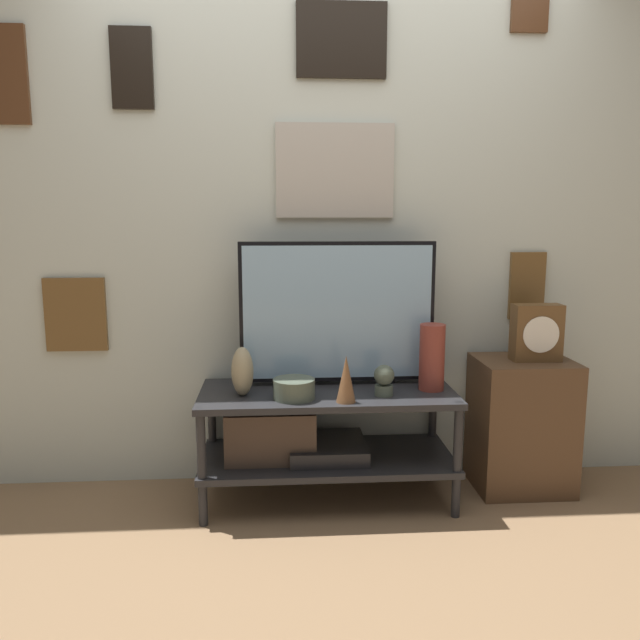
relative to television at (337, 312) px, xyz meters
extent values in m
plane|color=#846647|center=(-0.06, -0.41, -0.89)|extent=(12.00, 12.00, 0.00)
cube|color=beige|center=(-0.06, 0.19, 0.46)|extent=(6.40, 0.06, 2.70)
cube|color=#B2ADA3|center=(0.00, 0.15, 0.67)|extent=(0.57, 0.02, 0.45)
cube|color=#B2BCC6|center=(0.00, 0.14, 0.67)|extent=(0.53, 0.01, 0.41)
cube|color=brown|center=(-1.26, 0.15, -0.02)|extent=(0.29, 0.02, 0.36)
cube|color=slate|center=(-1.26, 0.14, -0.02)|extent=(0.26, 0.01, 0.32)
cube|color=black|center=(0.03, 0.15, 1.26)|extent=(0.42, 0.02, 0.34)
cube|color=#2D2D33|center=(0.03, 0.14, 1.26)|extent=(0.39, 0.01, 0.30)
cube|color=black|center=(-0.94, 0.15, 1.12)|extent=(0.19, 0.02, 0.36)
cube|color=white|center=(-0.94, 0.14, 1.12)|extent=(0.15, 0.01, 0.33)
cube|color=brown|center=(0.98, 0.15, 0.10)|extent=(0.18, 0.02, 0.34)
cube|color=slate|center=(0.98, 0.14, 0.10)|extent=(0.14, 0.01, 0.30)
cube|color=#4C2D19|center=(0.92, 0.15, 1.41)|extent=(0.18, 0.02, 0.19)
cube|color=#BCB299|center=(0.92, 0.14, 1.41)|extent=(0.14, 0.01, 0.16)
cube|color=#4C2D19|center=(-1.49, 0.15, 1.08)|extent=(0.16, 0.02, 0.44)
cube|color=slate|center=(-1.49, 0.14, 1.08)|extent=(0.13, 0.01, 0.40)
cube|color=#232326|center=(-0.06, -0.11, -0.37)|extent=(1.18, 0.51, 0.03)
cube|color=#232326|center=(-0.06, -0.11, -0.68)|extent=(1.18, 0.51, 0.03)
cylinder|color=#232326|center=(-0.62, -0.34, -0.62)|extent=(0.04, 0.04, 0.53)
cylinder|color=#232326|center=(0.51, -0.34, -0.62)|extent=(0.04, 0.04, 0.53)
cylinder|color=#232326|center=(-0.62, 0.11, -0.62)|extent=(0.04, 0.04, 0.53)
cylinder|color=#232326|center=(0.51, 0.11, -0.62)|extent=(0.04, 0.04, 0.53)
cube|color=black|center=(-0.06, -0.11, -0.63)|extent=(0.36, 0.36, 0.07)
cube|color=#47382D|center=(-0.32, -0.11, -0.55)|extent=(0.41, 0.28, 0.24)
cylinder|color=black|center=(-0.26, 0.00, -0.34)|extent=(0.05, 0.05, 0.02)
cylinder|color=black|center=(0.26, 0.00, -0.34)|extent=(0.05, 0.05, 0.02)
cube|color=black|center=(0.00, 0.00, 0.00)|extent=(0.93, 0.04, 0.67)
cube|color=#8CB2D1|center=(0.00, -0.01, 0.00)|extent=(0.89, 0.01, 0.63)
cylinder|color=#4C5647|center=(-0.21, -0.22, -0.31)|extent=(0.19, 0.19, 0.09)
cone|color=brown|center=(0.01, -0.29, -0.25)|extent=(0.09, 0.09, 0.21)
cylinder|color=brown|center=(0.43, -0.12, -0.20)|extent=(0.12, 0.12, 0.31)
ellipsoid|color=tan|center=(-0.45, -0.16, -0.24)|extent=(0.10, 0.14, 0.22)
cylinder|color=#C1B29E|center=(-0.21, 0.09, -0.30)|extent=(0.08, 0.08, 0.10)
cylinder|color=#4C5647|center=(0.19, -0.20, -0.33)|extent=(0.08, 0.08, 0.05)
sphere|color=#4C5647|center=(0.19, -0.20, -0.26)|extent=(0.09, 0.09, 0.09)
cube|color=#513823|center=(0.91, -0.04, -0.56)|extent=(0.46, 0.37, 0.65)
cube|color=brown|center=(0.95, -0.06, -0.10)|extent=(0.23, 0.10, 0.27)
cylinder|color=white|center=(0.95, -0.11, -0.10)|extent=(0.17, 0.01, 0.17)
camera|label=1|loc=(-0.29, -2.91, 0.46)|focal=35.00mm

